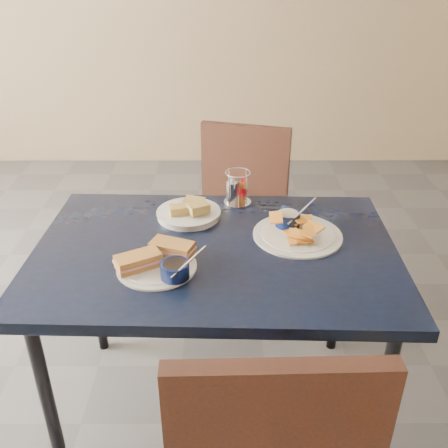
{
  "coord_description": "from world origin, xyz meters",
  "views": [
    {
      "loc": [
        0.19,
        -1.66,
        1.64
      ],
      "look_at": [
        0.19,
        -0.16,
        0.82
      ],
      "focal_mm": 40.0,
      "sensor_mm": 36.0,
      "label": 1
    }
  ],
  "objects_px": {
    "sandwich_plate": "(160,261)",
    "condiment_caddy": "(236,190)",
    "plantain_plate": "(295,230)",
    "chair_far": "(235,209)",
    "dining_table": "(215,263)",
    "bread_basket": "(189,212)"
  },
  "relations": [
    {
      "from": "bread_basket",
      "to": "condiment_caddy",
      "type": "height_order",
      "value": "condiment_caddy"
    },
    {
      "from": "dining_table",
      "to": "condiment_caddy",
      "type": "bearing_deg",
      "value": 76.96
    },
    {
      "from": "dining_table",
      "to": "sandwich_plate",
      "type": "height_order",
      "value": "sandwich_plate"
    },
    {
      "from": "plantain_plate",
      "to": "condiment_caddy",
      "type": "distance_m",
      "value": 0.33
    },
    {
      "from": "condiment_caddy",
      "to": "sandwich_plate",
      "type": "bearing_deg",
      "value": -118.48
    },
    {
      "from": "dining_table",
      "to": "chair_far",
      "type": "bearing_deg",
      "value": 83.32
    },
    {
      "from": "chair_far",
      "to": "plantain_plate",
      "type": "xyz_separation_m",
      "value": [
        0.2,
        -0.64,
        0.24
      ]
    },
    {
      "from": "dining_table",
      "to": "chair_far",
      "type": "distance_m",
      "value": 0.75
    },
    {
      "from": "dining_table",
      "to": "plantain_plate",
      "type": "relative_size",
      "value": 3.99
    },
    {
      "from": "sandwich_plate",
      "to": "plantain_plate",
      "type": "distance_m",
      "value": 0.51
    },
    {
      "from": "plantain_plate",
      "to": "condiment_caddy",
      "type": "relative_size",
      "value": 2.32
    },
    {
      "from": "plantain_plate",
      "to": "bread_basket",
      "type": "relative_size",
      "value": 1.32
    },
    {
      "from": "sandwich_plate",
      "to": "plantain_plate",
      "type": "xyz_separation_m",
      "value": [
        0.46,
        0.22,
        -0.01
      ]
    },
    {
      "from": "sandwich_plate",
      "to": "condiment_caddy",
      "type": "relative_size",
      "value": 2.22
    },
    {
      "from": "plantain_plate",
      "to": "condiment_caddy",
      "type": "xyz_separation_m",
      "value": [
        -0.2,
        0.25,
        0.04
      ]
    },
    {
      "from": "condiment_caddy",
      "to": "bread_basket",
      "type": "bearing_deg",
      "value": -146.21
    },
    {
      "from": "chair_far",
      "to": "sandwich_plate",
      "type": "relative_size",
      "value": 3.05
    },
    {
      "from": "bread_basket",
      "to": "dining_table",
      "type": "bearing_deg",
      "value": -65.67
    },
    {
      "from": "chair_far",
      "to": "bread_basket",
      "type": "bearing_deg",
      "value": -110.32
    },
    {
      "from": "dining_table",
      "to": "plantain_plate",
      "type": "xyz_separation_m",
      "value": [
        0.28,
        0.09,
        0.08
      ]
    },
    {
      "from": "sandwich_plate",
      "to": "condiment_caddy",
      "type": "distance_m",
      "value": 0.54
    },
    {
      "from": "sandwich_plate",
      "to": "condiment_caddy",
      "type": "height_order",
      "value": "condiment_caddy"
    }
  ]
}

